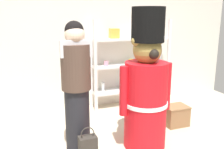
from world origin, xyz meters
TOP-DOWN VIEW (x-y plane):
  - back_wall at (0.00, 2.20)m, footprint 6.40×0.12m
  - merchandise_shelf at (0.97, 1.98)m, footprint 1.53×0.35m
  - teddy_bear_guard at (0.49, 0.46)m, footprint 0.73×0.57m
  - person_shopper at (-0.38, 0.64)m, footprint 0.38×0.36m
  - shopping_bag at (-0.33, 0.34)m, footprint 0.21×0.13m
  - display_crate at (1.25, 0.85)m, footprint 0.38×0.30m

SIDE VIEW (x-z plane):
  - display_crate at x=1.25m, z-range 0.00..0.32m
  - shopping_bag at x=-0.33m, z-range -0.05..0.40m
  - teddy_bear_guard at x=0.49m, z-range -0.11..1.71m
  - merchandise_shelf at x=0.97m, z-range 0.02..1.67m
  - person_shopper at x=-0.38m, z-range 0.04..1.69m
  - back_wall at x=0.00m, z-range 0.00..2.60m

